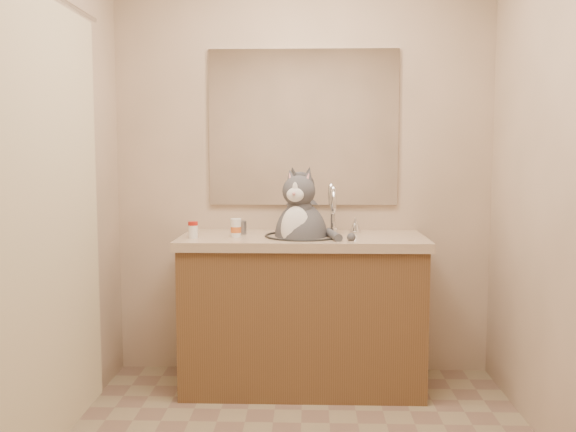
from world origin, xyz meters
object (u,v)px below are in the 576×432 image
at_px(cat, 301,231).
at_px(pill_bottle_redcap, 193,230).
at_px(pill_bottle_orange, 236,228).
at_px(grey_canister, 242,228).

relative_size(cat, pill_bottle_redcap, 6.49).
bearing_deg(pill_bottle_redcap, cat, 8.60).
height_order(cat, pill_bottle_redcap, cat).
bearing_deg(pill_bottle_orange, cat, 5.17).
distance_m(pill_bottle_orange, grey_canister, 0.11).
distance_m(pill_bottle_redcap, grey_canister, 0.30).
bearing_deg(cat, grey_canister, -178.73).
height_order(pill_bottle_orange, grey_canister, pill_bottle_orange).
xyz_separation_m(pill_bottle_orange, grey_canister, (0.02, 0.11, -0.01)).
relative_size(cat, pill_bottle_orange, 5.82).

